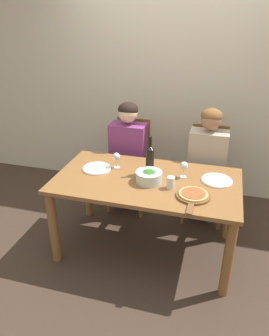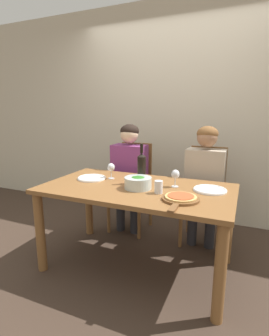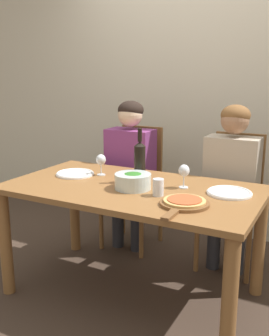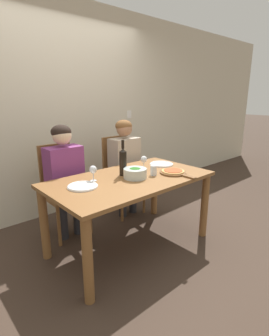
{
  "view_description": "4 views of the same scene",
  "coord_description": "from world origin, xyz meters",
  "px_view_note": "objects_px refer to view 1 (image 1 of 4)",
  "views": [
    {
      "loc": [
        0.59,
        -2.47,
        2.11
      ],
      "look_at": [
        -0.13,
        0.08,
        0.81
      ],
      "focal_mm": 35.0,
      "sensor_mm": 36.0,
      "label": 1
    },
    {
      "loc": [
        0.84,
        -1.99,
        1.4
      ],
      "look_at": [
        -0.01,
        -0.02,
        0.92
      ],
      "focal_mm": 28.0,
      "sensor_mm": 36.0,
      "label": 2
    },
    {
      "loc": [
        1.14,
        -2.13,
        1.47
      ],
      "look_at": [
        -0.01,
        0.06,
        0.86
      ],
      "focal_mm": 42.0,
      "sensor_mm": 36.0,
      "label": 3
    },
    {
      "loc": [
        -1.61,
        -1.87,
        1.54
      ],
      "look_at": [
        0.03,
        -0.03,
        0.85
      ],
      "focal_mm": 28.0,
      "sensor_mm": 36.0,
      "label": 4
    }
  ],
  "objects_px": {
    "person_man": "(207,156)",
    "broccoli_bowl": "(149,177)",
    "chair_left": "(131,161)",
    "dinner_plate_left": "(97,168)",
    "wine_glass_left": "(116,157)",
    "wine_glass_right": "(184,167)",
    "chair_right": "(206,170)",
    "pizza_on_board": "(193,196)",
    "dinner_plate_right": "(217,180)",
    "water_tumbler": "(171,183)",
    "wine_bottle": "(150,159)",
    "person_woman": "(128,148)"
  },
  "relations": [
    {
      "from": "chair_right",
      "to": "person_man",
      "type": "relative_size",
      "value": 0.82
    },
    {
      "from": "person_man",
      "to": "dinner_plate_right",
      "type": "height_order",
      "value": "person_man"
    },
    {
      "from": "broccoli_bowl",
      "to": "dinner_plate_left",
      "type": "bearing_deg",
      "value": 168.24
    },
    {
      "from": "person_man",
      "to": "water_tumbler",
      "type": "xyz_separation_m",
      "value": [
        -0.25,
        -0.74,
        0.05
      ]
    },
    {
      "from": "chair_right",
      "to": "wine_glass_left",
      "type": "distance_m",
      "value": 1.06
    },
    {
      "from": "person_woman",
      "to": "water_tumbler",
      "type": "distance_m",
      "value": 0.95
    },
    {
      "from": "wine_glass_left",
      "to": "chair_left",
      "type": "bearing_deg",
      "value": 93.69
    },
    {
      "from": "person_woman",
      "to": "person_man",
      "type": "height_order",
      "value": "same"
    },
    {
      "from": "chair_right",
      "to": "wine_glass_left",
      "type": "height_order",
      "value": "chair_right"
    },
    {
      "from": "water_tumbler",
      "to": "dinner_plate_right",
      "type": "bearing_deg",
      "value": 31.79
    },
    {
      "from": "wine_glass_right",
      "to": "chair_left",
      "type": "bearing_deg",
      "value": 136.53
    },
    {
      "from": "person_man",
      "to": "broccoli_bowl",
      "type": "relative_size",
      "value": 5.44
    },
    {
      "from": "broccoli_bowl",
      "to": "wine_glass_right",
      "type": "height_order",
      "value": "wine_glass_right"
    },
    {
      "from": "wine_bottle",
      "to": "wine_glass_left",
      "type": "xyz_separation_m",
      "value": [
        -0.33,
        0.04,
        -0.04
      ]
    },
    {
      "from": "chair_right",
      "to": "pizza_on_board",
      "type": "xyz_separation_m",
      "value": [
        -0.05,
        -0.96,
        0.23
      ]
    },
    {
      "from": "chair_left",
      "to": "dinner_plate_right",
      "type": "height_order",
      "value": "chair_left"
    },
    {
      "from": "broccoli_bowl",
      "to": "dinner_plate_right",
      "type": "xyz_separation_m",
      "value": [
        0.57,
        0.17,
        -0.04
      ]
    },
    {
      "from": "chair_right",
      "to": "broccoli_bowl",
      "type": "height_order",
      "value": "chair_right"
    },
    {
      "from": "dinner_plate_left",
      "to": "wine_glass_right",
      "type": "height_order",
      "value": "wine_glass_right"
    },
    {
      "from": "chair_left",
      "to": "dinner_plate_left",
      "type": "distance_m",
      "value": 0.74
    },
    {
      "from": "person_man",
      "to": "dinner_plate_left",
      "type": "xyz_separation_m",
      "value": [
        -0.97,
        -0.58,
        0.01
      ]
    },
    {
      "from": "broccoli_bowl",
      "to": "wine_glass_left",
      "type": "bearing_deg",
      "value": 151.78
    },
    {
      "from": "dinner_plate_right",
      "to": "water_tumbler",
      "type": "distance_m",
      "value": 0.43
    },
    {
      "from": "wine_glass_left",
      "to": "person_man",
      "type": "bearing_deg",
      "value": 31.53
    },
    {
      "from": "chair_left",
      "to": "person_woman",
      "type": "bearing_deg",
      "value": -90.0
    },
    {
      "from": "dinner_plate_right",
      "to": "pizza_on_board",
      "type": "relative_size",
      "value": 0.65
    },
    {
      "from": "chair_left",
      "to": "water_tumbler",
      "type": "bearing_deg",
      "value": -55.25
    },
    {
      "from": "dinner_plate_left",
      "to": "dinner_plate_right",
      "type": "relative_size",
      "value": 1.0
    },
    {
      "from": "wine_glass_left",
      "to": "pizza_on_board",
      "type": "bearing_deg",
      "value": -24.64
    },
    {
      "from": "broccoli_bowl",
      "to": "wine_glass_right",
      "type": "relative_size",
      "value": 1.52
    },
    {
      "from": "pizza_on_board",
      "to": "wine_glass_left",
      "type": "height_order",
      "value": "wine_glass_left"
    },
    {
      "from": "chair_right",
      "to": "dinner_plate_left",
      "type": "relative_size",
      "value": 3.78
    },
    {
      "from": "person_woman",
      "to": "water_tumbler",
      "type": "relative_size",
      "value": 12.18
    },
    {
      "from": "person_man",
      "to": "wine_bottle",
      "type": "distance_m",
      "value": 0.73
    },
    {
      "from": "wine_glass_left",
      "to": "wine_glass_right",
      "type": "xyz_separation_m",
      "value": [
        0.63,
        -0.03,
        0.0
      ]
    },
    {
      "from": "wine_glass_left",
      "to": "water_tumbler",
      "type": "relative_size",
      "value": 1.47
    },
    {
      "from": "person_man",
      "to": "wine_bottle",
      "type": "height_order",
      "value": "person_man"
    },
    {
      "from": "chair_left",
      "to": "water_tumbler",
      "type": "xyz_separation_m",
      "value": [
        0.6,
        -0.86,
        0.26
      ]
    },
    {
      "from": "chair_left",
      "to": "broccoli_bowl",
      "type": "distance_m",
      "value": 0.93
    },
    {
      "from": "dinner_plate_right",
      "to": "water_tumbler",
      "type": "height_order",
      "value": "water_tumbler"
    },
    {
      "from": "pizza_on_board",
      "to": "wine_glass_left",
      "type": "distance_m",
      "value": 0.84
    },
    {
      "from": "person_man",
      "to": "dinner_plate_right",
      "type": "relative_size",
      "value": 4.64
    },
    {
      "from": "wine_bottle",
      "to": "broccoli_bowl",
      "type": "relative_size",
      "value": 1.57
    },
    {
      "from": "dinner_plate_right",
      "to": "person_man",
      "type": "bearing_deg",
      "value": 102.99
    },
    {
      "from": "person_woman",
      "to": "broccoli_bowl",
      "type": "distance_m",
      "value": 0.79
    },
    {
      "from": "dinner_plate_right",
      "to": "pizza_on_board",
      "type": "distance_m",
      "value": 0.37
    },
    {
      "from": "dinner_plate_left",
      "to": "wine_glass_right",
      "type": "relative_size",
      "value": 1.78
    },
    {
      "from": "person_man",
      "to": "broccoli_bowl",
      "type": "distance_m",
      "value": 0.82
    },
    {
      "from": "dinner_plate_left",
      "to": "wine_bottle",
      "type": "bearing_deg",
      "value": 4.7
    },
    {
      "from": "chair_right",
      "to": "dinner_plate_right",
      "type": "xyz_separation_m",
      "value": [
        0.12,
        -0.63,
        0.22
      ]
    }
  ]
}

